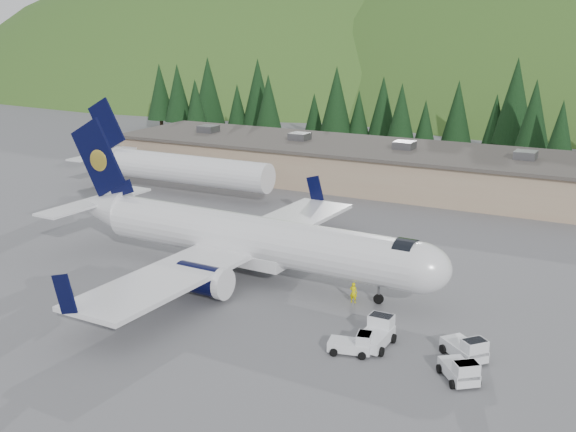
{
  "coord_description": "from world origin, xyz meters",
  "views": [
    {
      "loc": [
        29.21,
        -49.62,
        21.27
      ],
      "look_at": [
        0.0,
        6.0,
        4.0
      ],
      "focal_mm": 45.0,
      "sensor_mm": 36.0,
      "label": 1
    }
  ],
  "objects_px": {
    "second_airliner": "(171,167)",
    "baggage_tug_d": "(461,371)",
    "airliner": "(244,239)",
    "baggage_tug_b": "(467,349)",
    "baggage_tug_a": "(354,344)",
    "ramp_worker": "(353,293)",
    "baggage_tug_c": "(377,333)",
    "terminal_building": "(367,165)"
  },
  "relations": [
    {
      "from": "baggage_tug_d",
      "to": "terminal_building",
      "type": "bearing_deg",
      "value": 169.26
    },
    {
      "from": "baggage_tug_a",
      "to": "ramp_worker",
      "type": "xyz_separation_m",
      "value": [
        -3.44,
        8.1,
        0.16
      ]
    },
    {
      "from": "airliner",
      "to": "baggage_tug_c",
      "type": "height_order",
      "value": "airliner"
    },
    {
      "from": "baggage_tug_b",
      "to": "baggage_tug_d",
      "type": "relative_size",
      "value": 1.05
    },
    {
      "from": "airliner",
      "to": "baggage_tug_c",
      "type": "bearing_deg",
      "value": -24.12
    },
    {
      "from": "airliner",
      "to": "baggage_tug_d",
      "type": "bearing_deg",
      "value": -22.55
    },
    {
      "from": "ramp_worker",
      "to": "baggage_tug_a",
      "type": "bearing_deg",
      "value": 112.27
    },
    {
      "from": "second_airliner",
      "to": "baggage_tug_c",
      "type": "xyz_separation_m",
      "value": [
        38.67,
        -29.38,
        -2.5
      ]
    },
    {
      "from": "baggage_tug_a",
      "to": "baggage_tug_c",
      "type": "xyz_separation_m",
      "value": [
        0.82,
        1.91,
        0.15
      ]
    },
    {
      "from": "airliner",
      "to": "second_airliner",
      "type": "relative_size",
      "value": 1.37
    },
    {
      "from": "airliner",
      "to": "ramp_worker",
      "type": "height_order",
      "value": "airliner"
    },
    {
      "from": "baggage_tug_a",
      "to": "airliner",
      "type": "bearing_deg",
      "value": 134.37
    },
    {
      "from": "baggage_tug_b",
      "to": "terminal_building",
      "type": "bearing_deg",
      "value": 159.0
    },
    {
      "from": "baggage_tug_d",
      "to": "airliner",
      "type": "bearing_deg",
      "value": -153.44
    },
    {
      "from": "second_airliner",
      "to": "baggage_tug_d",
      "type": "xyz_separation_m",
      "value": [
        45.02,
        -31.84,
        -2.6
      ]
    },
    {
      "from": "baggage_tug_b",
      "to": "ramp_worker",
      "type": "xyz_separation_m",
      "value": [
        -10.2,
        5.58,
        0.07
      ]
    },
    {
      "from": "baggage_tug_b",
      "to": "baggage_tug_d",
      "type": "bearing_deg",
      "value": -42.17
    },
    {
      "from": "baggage_tug_b",
      "to": "ramp_worker",
      "type": "bearing_deg",
      "value": -168.56
    },
    {
      "from": "second_airliner",
      "to": "baggage_tug_c",
      "type": "relative_size",
      "value": 7.96
    },
    {
      "from": "terminal_building",
      "to": "baggage_tug_b",
      "type": "bearing_deg",
      "value": -61.12
    },
    {
      "from": "ramp_worker",
      "to": "baggage_tug_c",
      "type": "bearing_deg",
      "value": 123.82
    },
    {
      "from": "airliner",
      "to": "baggage_tug_b",
      "type": "xyz_separation_m",
      "value": [
        20.78,
        -6.81,
        -2.56
      ]
    },
    {
      "from": "airliner",
      "to": "baggage_tug_d",
      "type": "distance_m",
      "value": 23.53
    },
    {
      "from": "ramp_worker",
      "to": "airliner",
      "type": "bearing_deg",
      "value": -7.38
    },
    {
      "from": "baggage_tug_b",
      "to": "airliner",
      "type": "bearing_deg",
      "value": -158.03
    },
    {
      "from": "baggage_tug_b",
      "to": "baggage_tug_c",
      "type": "xyz_separation_m",
      "value": [
        -5.93,
        -0.61,
        0.06
      ]
    },
    {
      "from": "second_airliner",
      "to": "terminal_building",
      "type": "relative_size",
      "value": 0.39
    },
    {
      "from": "baggage_tug_c",
      "to": "ramp_worker",
      "type": "height_order",
      "value": "baggage_tug_c"
    },
    {
      "from": "second_airliner",
      "to": "baggage_tug_c",
      "type": "height_order",
      "value": "second_airliner"
    },
    {
      "from": "baggage_tug_a",
      "to": "terminal_building",
      "type": "xyz_separation_m",
      "value": [
        -17.93,
        47.29,
        1.95
      ]
    },
    {
      "from": "second_airliner",
      "to": "baggage_tug_b",
      "type": "height_order",
      "value": "second_airliner"
    },
    {
      "from": "second_airliner",
      "to": "baggage_tug_d",
      "type": "height_order",
      "value": "second_airliner"
    },
    {
      "from": "baggage_tug_b",
      "to": "baggage_tug_d",
      "type": "distance_m",
      "value": 3.1
    },
    {
      "from": "airliner",
      "to": "baggage_tug_b",
      "type": "distance_m",
      "value": 22.02
    },
    {
      "from": "baggage_tug_b",
      "to": "ramp_worker",
      "type": "relative_size",
      "value": 2.09
    },
    {
      "from": "baggage_tug_d",
      "to": "ramp_worker",
      "type": "xyz_separation_m",
      "value": [
        -10.62,
        8.65,
        0.11
      ]
    },
    {
      "from": "airliner",
      "to": "ramp_worker",
      "type": "xyz_separation_m",
      "value": [
        10.58,
        -1.23,
        -2.5
      ]
    },
    {
      "from": "terminal_building",
      "to": "ramp_worker",
      "type": "relative_size",
      "value": 42.78
    },
    {
      "from": "airliner",
      "to": "second_airliner",
      "type": "distance_m",
      "value": 32.4
    },
    {
      "from": "baggage_tug_b",
      "to": "baggage_tug_d",
      "type": "height_order",
      "value": "baggage_tug_b"
    },
    {
      "from": "second_airliner",
      "to": "baggage_tug_c",
      "type": "bearing_deg",
      "value": -37.22
    },
    {
      "from": "baggage_tug_c",
      "to": "second_airliner",
      "type": "bearing_deg",
      "value": 53.24
    }
  ]
}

